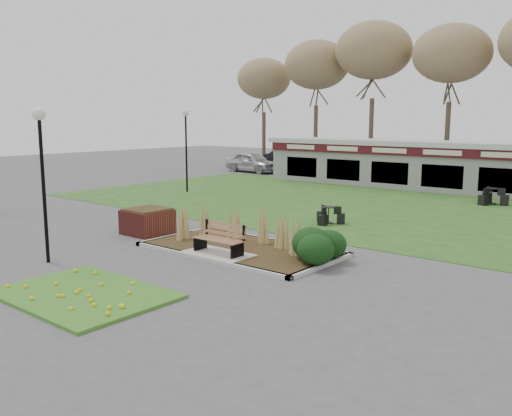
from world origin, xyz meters
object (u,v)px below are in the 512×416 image
Objects in this scene: brick_planter at (148,221)px; bistro_set_b at (492,199)px; lamp_post_near_left at (41,151)px; car_black at (291,158)px; bistro_set_a at (328,218)px; car_silver at (252,162)px; car_blue at (301,159)px; food_pavilion at (452,166)px; lamp_post_far_left at (186,132)px; park_bench at (220,238)px.

brick_planter is 17.16m from bistro_set_b.
lamp_post_near_left is 33.27m from car_black.
bistro_set_a is 0.84× the size of bistro_set_b.
brick_planter reaches higher than bistro_set_b.
car_silver is at bearing 174.77° from car_black.
food_pavilion is at bearing -112.25° from car_blue.
lamp_post_near_left is at bearing -148.34° from car_silver.
bistro_set_a is (4.16, 5.90, -0.23)m from brick_planter.
lamp_post_far_left is 12.61m from car_silver.
bistro_set_a is 0.27× the size of car_black.
car_silver is 0.91× the size of car_blue.
lamp_post_near_left reaches higher than brick_planter.
car_silver is at bearing 120.32° from brick_planter.
bistro_set_a is 0.27× the size of car_silver.
car_silver is (-16.34, 1.45, -0.66)m from food_pavilion.
lamp_post_near_left is 0.87× the size of car_blue.
car_black reaches higher than bistro_set_b.
lamp_post_far_left reaches higher than car_silver.
park_bench reaches higher than bistro_set_a.
car_silver is at bearing 174.93° from food_pavilion.
car_silver is (-19.71, 5.12, 0.52)m from bistro_set_b.
lamp_post_far_left reaches higher than bistro_set_a.
lamp_post_far_left reaches higher than car_blue.
car_black reaches higher than bistro_set_a.
brick_planter is 28.71m from car_black.
lamp_post_far_left is at bearing 165.12° from bistro_set_a.
food_pavilion is 5.17× the size of car_silver.
food_pavilion is (4.40, 18.96, 1.00)m from brick_planter.
lamp_post_near_left is 15.79m from lamp_post_far_left.
brick_planter is 0.06× the size of food_pavilion.
lamp_post_near_left is 21.18m from bistro_set_b.
bistro_set_a is at bearing -127.61° from car_silver.
bistro_set_b is (3.37, -3.67, -1.18)m from food_pavilion.
car_silver is at bearing 173.83° from car_blue.
lamp_post_far_left is at bearing -165.42° from car_blue.
brick_planter is at bearing -50.59° from lamp_post_far_left.
car_blue is at bearing -97.55° from car_black.
bistro_set_a is (3.27, 10.40, -3.07)m from lamp_post_near_left.
lamp_post_near_left is 0.96× the size of car_silver.
car_silver is (-16.34, 21.17, 0.22)m from park_bench.
lamp_post_far_left reaches higher than lamp_post_near_left.
lamp_post_near_left is at bearing -107.46° from bistro_set_a.
car_silver reaches higher than bistro_set_a.
bistro_set_b is 21.72m from car_blue.
bistro_set_a is at bearing -140.61° from car_blue.
lamp_post_near_left is at bearing -133.13° from park_bench.
food_pavilion is (0.00, 19.71, 0.89)m from park_bench.
bistro_set_b is 22.64m from car_black.
lamp_post_far_left reaches higher than food_pavilion.
brick_planter is 0.33× the size of lamp_post_near_left.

